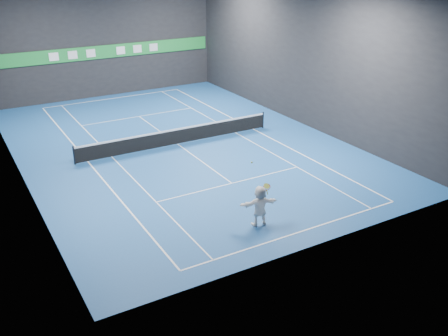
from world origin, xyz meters
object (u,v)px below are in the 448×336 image
player (260,206)px  tennis_racket (267,188)px  tennis_net (177,136)px  tennis_ball (252,162)px

player → tennis_racket: size_ratio=3.30×
tennis_net → tennis_racket: tennis_racket is taller
player → tennis_racket: tennis_racket is taller
tennis_net → tennis_ball: bearing=-98.2°
player → tennis_net: bearing=-84.0°
player → tennis_racket: (0.36, 0.05, 0.75)m
player → tennis_ball: 2.08m
player → tennis_net: (1.10, 10.52, -0.36)m
tennis_net → tennis_racket: 10.55m
tennis_ball → tennis_racket: (0.76, -0.03, -1.30)m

